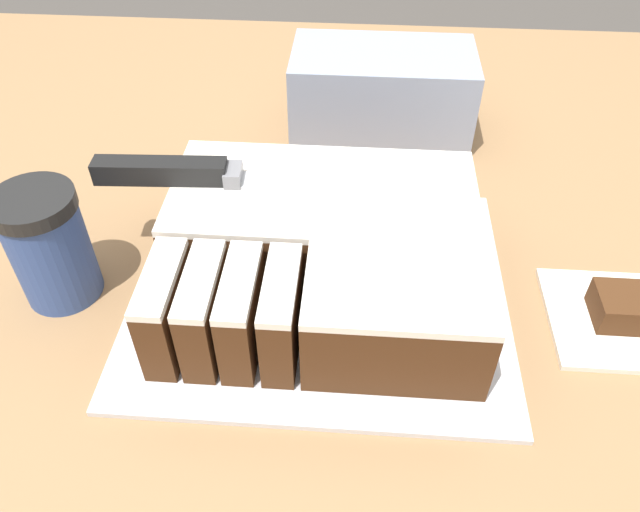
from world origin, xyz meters
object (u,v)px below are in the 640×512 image
cake (324,254)px  coffee_cup (49,246)px  cake_board (320,289)px  brownie (620,307)px  knife (201,173)px  storage_box (382,92)px

cake → coffee_cup: bearing=-175.5°
cake_board → brownie: size_ratio=7.75×
knife → storage_box: 0.31m
cake → storage_box: storage_box is taller
knife → coffee_cup: coffee_cup is taller
knife → coffee_cup: bearing=-155.0°
coffee_cup → brownie: size_ratio=2.51×
cake → coffee_cup: (-0.26, -0.02, 0.01)m
cake_board → knife: bearing=155.9°
cake_board → cake: cake is taller
knife → coffee_cup: size_ratio=2.89×
cake → storage_box: size_ratio=1.28×
cake_board → cake: bearing=40.1°
storage_box → brownie: bearing=-55.8°
cake → storage_box: 0.31m
cake → brownie: bearing=-4.6°
knife → brownie: size_ratio=7.25×
knife → coffee_cup: 0.16m
knife → storage_box: knife is taller
cake → cake_board: bearing=-139.9°
cake_board → knife: (-0.12, 0.05, 0.10)m
brownie → storage_box: size_ratio=0.20×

